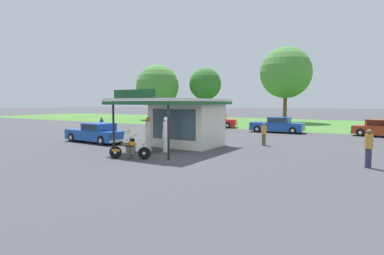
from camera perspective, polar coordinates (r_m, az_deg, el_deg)
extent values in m
plane|color=#424247|center=(16.47, -3.28, -5.50)|extent=(300.00, 300.00, 0.00)
cube|color=#477A33|center=(44.35, 19.59, 0.62)|extent=(120.00, 24.00, 0.01)
cube|color=silver|center=(20.60, -0.85, 0.69)|extent=(4.04, 3.21, 2.96)
cube|color=#384C56|center=(19.28, -3.40, 0.59)|extent=(3.23, 0.05, 1.89)
cube|color=silver|center=(19.18, -3.52, 5.05)|extent=(4.74, 7.01, 0.16)
cube|color=#195128|center=(19.18, -3.52, 4.51)|extent=(4.74, 7.01, 0.18)
cube|color=#195128|center=(16.48, -10.57, 6.09)|extent=(2.82, 0.08, 0.44)
cylinder|color=black|center=(15.61, -4.34, -0.59)|extent=(0.12, 0.12, 2.96)
cylinder|color=black|center=(18.13, -14.18, 0.01)|extent=(0.12, 0.12, 2.96)
cube|color=slate|center=(18.52, -7.94, -4.25)|extent=(0.44, 0.44, 0.10)
cylinder|color=silver|center=(18.41, -7.97, -1.53)|extent=(0.34, 0.34, 1.67)
cube|color=white|center=(18.26, -8.34, -1.32)|extent=(0.22, 0.02, 0.28)
sphere|color=orange|center=(18.33, -8.01, 1.50)|extent=(0.26, 0.26, 0.26)
cube|color=slate|center=(17.75, -4.78, -4.61)|extent=(0.44, 0.44, 0.10)
cylinder|color=silver|center=(17.63, -4.80, -1.70)|extent=(0.34, 0.34, 1.71)
cube|color=white|center=(17.48, -5.16, -1.48)|extent=(0.22, 0.02, 0.28)
sphere|color=white|center=(17.55, -4.83, 1.52)|extent=(0.26, 0.26, 0.26)
cylinder|color=black|center=(16.00, -8.71, -4.68)|extent=(0.63, 0.32, 0.64)
cylinder|color=silver|center=(16.00, -8.71, -4.68)|extent=(0.19, 0.17, 0.16)
cylinder|color=black|center=(16.59, -13.84, -4.43)|extent=(0.63, 0.32, 0.64)
cylinder|color=silver|center=(16.59, -13.84, -4.43)|extent=(0.19, 0.17, 0.16)
ellipsoid|color=orange|center=(16.18, -11.02, -2.96)|extent=(0.61, 0.42, 0.24)
cube|color=#59595E|center=(16.25, -11.16, -4.22)|extent=(0.50, 0.38, 0.36)
cube|color=black|center=(16.32, -12.16, -3.13)|extent=(0.54, 0.41, 0.10)
cylinder|color=silver|center=(15.99, -9.06, -3.67)|extent=(0.37, 0.20, 0.71)
cylinder|color=silver|center=(15.98, -9.48, -2.31)|extent=(0.28, 0.67, 0.04)
sphere|color=silver|center=(15.97, -9.14, -2.89)|extent=(0.16, 0.16, 0.16)
cube|color=orange|center=(16.55, -13.69, -4.03)|extent=(0.48, 0.33, 0.12)
cylinder|color=silver|center=(16.55, -12.26, -4.56)|extent=(0.69, 0.33, 0.18)
cube|color=brown|center=(16.28, -11.94, -2.93)|extent=(0.50, 0.46, 0.14)
cylinder|color=brown|center=(16.41, -11.05, -4.27)|extent=(0.19, 0.26, 0.56)
cylinder|color=brown|center=(16.12, -11.48, -4.44)|extent=(0.19, 0.26, 0.56)
cylinder|color=white|center=(16.23, -11.82, -1.83)|extent=(0.50, 0.45, 0.60)
sphere|color=beige|center=(16.17, -11.65, -0.52)|extent=(0.22, 0.22, 0.22)
cylinder|color=white|center=(16.31, -10.78, -1.49)|extent=(0.53, 0.28, 0.31)
cylinder|color=white|center=(15.94, -11.31, -1.64)|extent=(0.53, 0.28, 0.31)
cube|color=#19479E|center=(23.67, -17.12, -1.30)|extent=(5.05, 2.19, 0.71)
cube|color=#19479E|center=(23.37, -16.68, 0.14)|extent=(2.03, 1.79, 0.51)
cube|color=#283847|center=(24.13, -18.08, 0.24)|extent=(0.13, 1.49, 0.41)
cube|color=#283847|center=(22.88, -18.30, 0.01)|extent=(1.64, 0.12, 0.39)
cube|color=#283847|center=(23.89, -15.13, 0.27)|extent=(1.64, 0.12, 0.39)
cube|color=silver|center=(25.72, -20.53, -1.46)|extent=(0.22, 1.81, 0.18)
cube|color=silver|center=(21.78, -13.05, -2.33)|extent=(0.22, 1.81, 0.18)
sphere|color=white|center=(25.36, -21.70, -0.96)|extent=(0.18, 0.18, 0.18)
sphere|color=white|center=(26.04, -19.45, -0.76)|extent=(0.18, 0.18, 0.18)
cylinder|color=black|center=(24.54, -21.17, -1.68)|extent=(0.67, 0.24, 0.66)
cylinder|color=silver|center=(24.54, -21.17, -1.68)|extent=(0.31, 0.24, 0.30)
cylinder|color=black|center=(25.56, -17.84, -1.35)|extent=(0.67, 0.24, 0.66)
cylinder|color=silver|center=(25.56, -17.84, -1.35)|extent=(0.31, 0.24, 0.30)
cylinder|color=black|center=(21.83, -16.24, -2.30)|extent=(0.67, 0.24, 0.66)
cylinder|color=silver|center=(21.83, -16.24, -2.30)|extent=(0.31, 0.24, 0.30)
cylinder|color=black|center=(22.98, -12.77, -1.89)|extent=(0.67, 0.24, 0.66)
cylinder|color=silver|center=(22.98, -12.77, -1.89)|extent=(0.31, 0.24, 0.30)
cube|color=#E55993|center=(39.74, -4.84, 1.23)|extent=(5.03, 2.89, 0.75)
cube|color=#E55993|center=(39.81, -4.98, 2.20)|extent=(2.21, 2.07, 0.59)
cube|color=#283847|center=(39.11, -4.08, 2.16)|extent=(0.36, 1.48, 0.47)
cube|color=#283847|center=(40.36, -4.08, 2.24)|extent=(1.58, 0.37, 0.45)
cube|color=#283847|center=(39.26, -5.90, 2.16)|extent=(1.58, 0.37, 0.45)
cube|color=silver|center=(37.99, -2.46, 0.70)|extent=(0.51, 1.82, 0.18)
cube|color=silver|center=(41.58, -7.01, 1.01)|extent=(0.51, 1.82, 0.18)
sphere|color=white|center=(38.39, -1.78, 1.18)|extent=(0.18, 0.18, 0.18)
sphere|color=white|center=(37.54, -3.14, 1.10)|extent=(0.18, 0.18, 0.18)
cylinder|color=black|center=(39.18, -2.29, 0.87)|extent=(0.69, 0.34, 0.66)
cylinder|color=silver|center=(39.18, -2.29, 0.87)|extent=(0.34, 0.28, 0.30)
cylinder|color=black|center=(37.95, -4.27, 0.73)|extent=(0.69, 0.34, 0.66)
cylinder|color=silver|center=(37.95, -4.27, 0.73)|extent=(0.34, 0.28, 0.30)
cylinder|color=black|center=(41.56, -5.35, 1.06)|extent=(0.69, 0.34, 0.66)
cylinder|color=silver|center=(41.56, -5.35, 1.06)|extent=(0.34, 0.28, 0.30)
cylinder|color=black|center=(40.40, -7.31, 0.95)|extent=(0.69, 0.34, 0.66)
cylinder|color=silver|center=(40.40, -7.31, 0.95)|extent=(0.34, 0.28, 0.30)
cube|color=red|center=(36.16, 3.85, 0.91)|extent=(5.70, 3.38, 0.76)
cube|color=red|center=(36.07, 4.23, 1.97)|extent=(2.81, 2.31, 0.59)
cube|color=#283847|center=(36.32, 2.38, 2.00)|extent=(0.47, 1.44, 0.47)
cube|color=#283847|center=(35.26, 3.97, 1.91)|extent=(1.98, 0.62, 0.45)
cube|color=#283847|center=(36.89, 4.47, 2.03)|extent=(1.98, 0.62, 0.45)
cube|color=silver|center=(36.80, -0.31, 0.58)|extent=(0.64, 1.78, 0.18)
cube|color=silver|center=(35.75, 8.13, 0.41)|extent=(0.64, 1.78, 0.18)
sphere|color=white|center=(36.19, -0.58, 0.98)|extent=(0.18, 0.18, 0.18)
sphere|color=white|center=(37.37, -0.07, 1.10)|extent=(0.18, 0.18, 0.18)
cylinder|color=black|center=(35.70, 0.69, 0.50)|extent=(0.69, 0.38, 0.66)
cylinder|color=silver|center=(35.70, 0.69, 0.50)|extent=(0.35, 0.30, 0.30)
cylinder|color=black|center=(37.44, 1.37, 0.69)|extent=(0.69, 0.38, 0.66)
cylinder|color=silver|center=(37.44, 1.37, 0.69)|extent=(0.35, 0.30, 0.30)
cylinder|color=black|center=(34.98, 6.50, 0.39)|extent=(0.69, 0.38, 0.66)
cylinder|color=silver|center=(34.98, 6.50, 0.39)|extent=(0.35, 0.30, 0.30)
cylinder|color=black|center=(36.75, 6.92, 0.59)|extent=(0.69, 0.38, 0.66)
cylinder|color=silver|center=(36.75, 6.92, 0.59)|extent=(0.35, 0.30, 0.30)
cube|color=#19479E|center=(31.12, 15.28, 0.17)|extent=(4.98, 2.15, 0.78)
cube|color=#19479E|center=(31.03, 15.70, 1.36)|extent=(2.01, 1.78, 0.53)
cube|color=#283847|center=(31.26, 14.02, 1.41)|extent=(0.11, 1.49, 0.42)
cube|color=#283847|center=(30.23, 15.34, 1.28)|extent=(1.64, 0.11, 0.40)
cube|color=#283847|center=(31.83, 16.05, 1.43)|extent=(1.64, 0.11, 0.40)
cube|color=silver|center=(31.82, 10.94, -0.14)|extent=(0.21, 1.82, 0.18)
cube|color=silver|center=(30.65, 19.78, -0.50)|extent=(0.21, 1.82, 0.18)
sphere|color=white|center=(31.22, 10.58, 0.34)|extent=(0.18, 0.18, 0.18)
sphere|color=white|center=(32.38, 11.26, 0.48)|extent=(0.18, 0.18, 0.18)
cylinder|color=black|center=(30.72, 11.86, -0.26)|extent=(0.67, 0.23, 0.66)
cylinder|color=silver|center=(30.72, 11.86, -0.26)|extent=(0.31, 0.23, 0.30)
cylinder|color=black|center=(32.44, 12.80, -0.03)|extent=(0.67, 0.23, 0.66)
cylinder|color=silver|center=(32.44, 12.80, -0.03)|extent=(0.31, 0.23, 0.30)
cylinder|color=black|center=(29.91, 17.96, -0.52)|extent=(0.67, 0.23, 0.66)
cylinder|color=silver|center=(29.91, 17.96, -0.52)|extent=(0.31, 0.23, 0.30)
cylinder|color=black|center=(31.67, 18.59, -0.26)|extent=(0.67, 0.23, 0.66)
cylinder|color=silver|center=(31.67, 18.59, -0.26)|extent=(0.31, 0.23, 0.30)
cube|color=#993819|center=(30.64, 31.30, 0.74)|extent=(2.32, 2.07, 0.57)
cube|color=#283847|center=(31.43, 31.65, 0.80)|extent=(1.66, 0.42, 0.43)
cube|color=#283847|center=(29.85, 30.93, 0.67)|extent=(1.66, 0.42, 0.43)
cube|color=silver|center=(31.25, 27.56, -0.66)|extent=(0.53, 1.77, 0.18)
cylinder|color=black|center=(31.87, 29.40, -0.59)|extent=(0.69, 0.35, 0.66)
cylinder|color=silver|center=(31.87, 29.40, -0.59)|extent=(0.34, 0.28, 0.30)
cylinder|color=black|center=(30.18, 28.49, -0.81)|extent=(0.69, 0.35, 0.66)
cylinder|color=silver|center=(30.18, 28.49, -0.81)|extent=(0.34, 0.28, 0.30)
cylinder|color=#2D3351|center=(15.87, 29.57, -4.90)|extent=(0.26, 0.26, 0.87)
cylinder|color=gold|center=(15.77, 29.68, -2.24)|extent=(0.34, 0.34, 0.61)
sphere|color=brown|center=(15.73, 29.74, -0.71)|extent=(0.23, 0.23, 0.23)
cylinder|color=black|center=(29.74, 0.72, -0.11)|extent=(0.26, 0.26, 0.88)
cylinder|color=#8C338C|center=(29.68, 0.72, 1.32)|extent=(0.34, 0.34, 0.62)
sphere|color=brown|center=(29.66, 0.72, 2.15)|extent=(0.24, 0.24, 0.24)
cylinder|color=brown|center=(21.55, 13.01, -2.19)|extent=(0.26, 0.26, 0.76)
cylinder|color=gold|center=(21.48, 13.04, -0.47)|extent=(0.34, 0.34, 0.54)
sphere|color=brown|center=(21.45, 13.05, 0.53)|extent=(0.21, 0.21, 0.21)
cylinder|color=#2D3351|center=(29.54, -16.19, -0.43)|extent=(0.26, 0.26, 0.77)
cylinder|color=#2D4C8C|center=(29.49, -16.22, 0.85)|extent=(0.34, 0.34, 0.55)
sphere|color=#9E704C|center=(29.47, -16.24, 1.58)|extent=(0.21, 0.21, 0.21)
cylinder|color=black|center=(29.47, -16.24, 1.72)|extent=(0.33, 0.33, 0.02)
cylinder|color=brown|center=(52.68, 2.42, 3.63)|extent=(0.59, 0.59, 3.97)
sphere|color=#33702D|center=(52.76, 2.44, 7.96)|extent=(5.35, 5.35, 5.35)
cylinder|color=brown|center=(52.91, -6.31, 3.03)|extent=(0.42, 0.42, 2.91)
sphere|color=#4C893D|center=(52.96, -6.35, 7.50)|extent=(7.14, 7.14, 7.14)
sphere|color=#4C893D|center=(53.40, -7.07, 6.70)|extent=(5.31, 5.31, 5.31)
cylinder|color=brown|center=(47.12, 16.66, 3.59)|extent=(0.53, 0.53, 4.41)
sphere|color=#4C893D|center=(47.31, 16.80, 9.60)|extent=(7.34, 7.34, 7.34)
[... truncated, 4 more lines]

